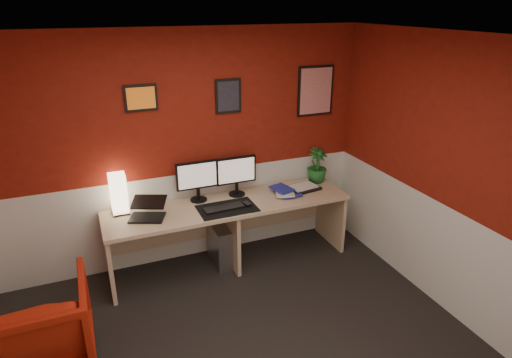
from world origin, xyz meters
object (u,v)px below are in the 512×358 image
(shoji_lamp, at_px, (119,195))
(pc_tower, at_px, (221,244))
(armchair, at_px, (39,326))
(monitor_right, at_px, (236,170))
(desk, at_px, (230,234))
(laptop, at_px, (146,208))
(monitor_left, at_px, (197,175))
(potted_plant, at_px, (317,165))
(zen_tray, at_px, (303,188))

(shoji_lamp, distance_m, pc_tower, 1.23)
(armchair, bearing_deg, pc_tower, -153.66)
(monitor_right, xyz_separation_m, pc_tower, (-0.24, -0.13, -0.80))
(desk, xyz_separation_m, shoji_lamp, (-1.09, 0.20, 0.56))
(shoji_lamp, height_order, laptop, shoji_lamp)
(desk, bearing_deg, monitor_left, 144.07)
(laptop, distance_m, potted_plant, 2.03)
(monitor_left, xyz_separation_m, zen_tray, (1.18, -0.16, -0.28))
(desk, height_order, pc_tower, desk)
(laptop, relative_size, pc_tower, 0.73)
(monitor_left, bearing_deg, monitor_right, -1.96)
(armchair, bearing_deg, desk, -156.18)
(monitor_right, bearing_deg, zen_tray, -11.15)
(potted_plant, bearing_deg, pc_tower, -174.40)
(zen_tray, bearing_deg, armchair, -162.80)
(shoji_lamp, relative_size, armchair, 0.51)
(desk, distance_m, armchair, 2.04)
(potted_plant, height_order, armchair, potted_plant)
(desk, xyz_separation_m, zen_tray, (0.90, 0.04, 0.38))
(monitor_left, relative_size, armchair, 0.74)
(zen_tray, distance_m, potted_plant, 0.35)
(shoji_lamp, xyz_separation_m, pc_tower, (1.00, -0.14, -0.70))
(laptop, height_order, monitor_right, monitor_right)
(monitor_left, height_order, pc_tower, monitor_left)
(laptop, height_order, pc_tower, laptop)
(potted_plant, bearing_deg, zen_tray, -150.40)
(monitor_left, distance_m, monitor_right, 0.43)
(monitor_left, bearing_deg, shoji_lamp, 179.80)
(desk, distance_m, monitor_left, 0.74)
(monitor_left, bearing_deg, desk, -35.93)
(monitor_left, xyz_separation_m, monitor_right, (0.43, -0.01, 0.00))
(monitor_right, distance_m, armchair, 2.35)
(armchair, bearing_deg, laptop, -141.50)
(shoji_lamp, distance_m, zen_tray, 2.00)
(laptop, relative_size, monitor_right, 0.57)
(armchair, bearing_deg, zen_tray, -162.69)
(monitor_right, bearing_deg, pc_tower, -152.03)
(monitor_right, bearing_deg, monitor_left, 178.04)
(desk, xyz_separation_m, pc_tower, (-0.08, 0.06, -0.14))
(pc_tower, relative_size, armchair, 0.57)
(laptop, xyz_separation_m, potted_plant, (2.01, 0.20, 0.10))
(desk, distance_m, shoji_lamp, 1.24)
(monitor_left, xyz_separation_m, potted_plant, (1.43, -0.02, -0.08))
(desk, bearing_deg, potted_plant, 8.90)
(monitor_left, relative_size, pc_tower, 1.29)
(desk, height_order, zen_tray, zen_tray)
(shoji_lamp, distance_m, laptop, 0.33)
(monitor_left, distance_m, armchair, 2.00)
(desk, xyz_separation_m, potted_plant, (1.15, 0.18, 0.57))
(shoji_lamp, distance_m, armchair, 1.41)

